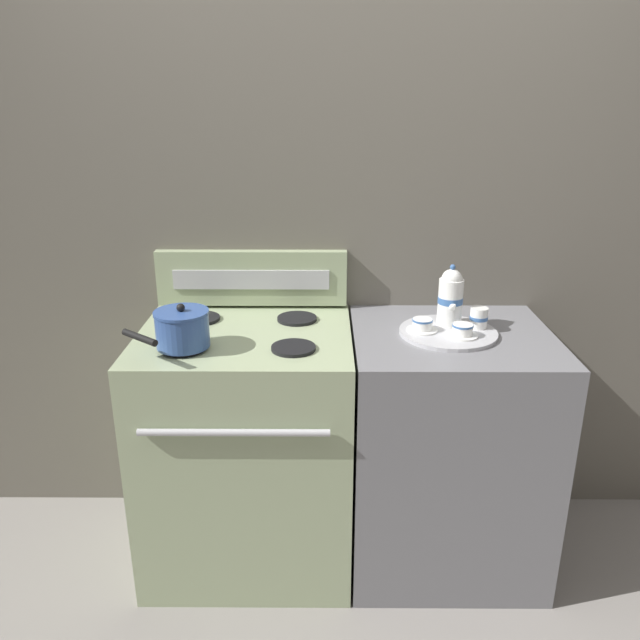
% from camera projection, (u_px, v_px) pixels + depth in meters
% --- Properties ---
extents(ground_plane, '(6.00, 6.00, 0.00)m').
position_uv_depth(ground_plane, '(342.00, 547.00, 2.56)').
color(ground_plane, gray).
extents(wall_back, '(6.00, 0.05, 2.20)m').
position_uv_depth(wall_back, '(343.00, 266.00, 2.52)').
color(wall_back, '#666056').
rests_on(wall_back, ground).
extents(stove, '(0.77, 0.68, 0.95)m').
position_uv_depth(stove, '(249.00, 447.00, 2.40)').
color(stove, '#9EAD84').
rests_on(stove, ground).
extents(control_panel, '(0.76, 0.05, 0.22)m').
position_uv_depth(control_panel, '(252.00, 278.00, 2.49)').
color(control_panel, '#9EAD84').
rests_on(control_panel, stove).
extents(side_counter, '(0.72, 0.65, 0.94)m').
position_uv_depth(side_counter, '(445.00, 448.00, 2.40)').
color(side_counter, slate).
rests_on(side_counter, ground).
extents(saucepan, '(0.27, 0.28, 0.15)m').
position_uv_depth(saucepan, '(182.00, 329.00, 2.08)').
color(saucepan, '#335193').
rests_on(saucepan, stove).
extents(serving_tray, '(0.35, 0.35, 0.01)m').
position_uv_depth(serving_tray, '(448.00, 332.00, 2.24)').
color(serving_tray, '#B2B2B7').
rests_on(serving_tray, side_counter).
extents(teapot, '(0.09, 0.15, 0.23)m').
position_uv_depth(teapot, '(451.00, 297.00, 2.26)').
color(teapot, white).
rests_on(teapot, serving_tray).
extents(teacup_left, '(0.11, 0.11, 0.04)m').
position_uv_depth(teacup_left, '(462.00, 330.00, 2.18)').
color(teacup_left, white).
rests_on(teacup_left, serving_tray).
extents(teacup_right, '(0.11, 0.11, 0.04)m').
position_uv_depth(teacup_right, '(422.00, 325.00, 2.23)').
color(teacup_right, white).
rests_on(teacup_right, serving_tray).
extents(creamer_jug, '(0.07, 0.07, 0.08)m').
position_uv_depth(creamer_jug, '(479.00, 318.00, 2.25)').
color(creamer_jug, white).
rests_on(creamer_jug, serving_tray).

